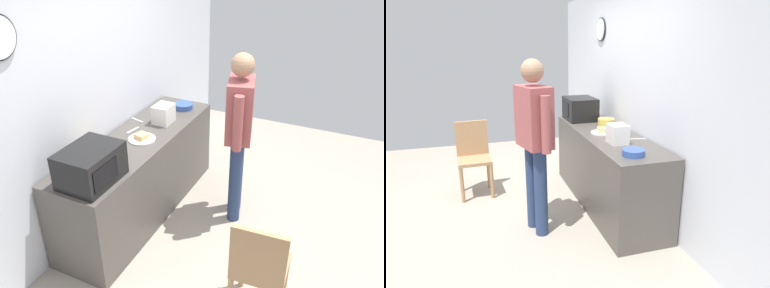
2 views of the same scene
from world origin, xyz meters
The scene contains 12 objects.
ground_plane centered at (0.00, 0.00, 0.00)m, with size 6.00×6.00×0.00m, color #9E9384.
back_wall centered at (0.00, 1.60, 1.30)m, with size 5.40×0.13×2.60m.
kitchen_counter centered at (0.15, 1.22, 0.44)m, with size 2.19×0.62×0.89m, color #4C4742.
microwave centered at (-0.66, 1.14, 1.04)m, with size 0.50×0.39×0.30m.
sandwich_plate centered at (0.13, 1.17, 0.90)m, with size 0.27×0.27×0.07m.
salad_bowl centered at (1.01, 1.14, 0.92)m, with size 0.21×0.21×0.06m, color #33519E.
cereal_bowl centered at (-0.23, 1.36, 0.93)m, with size 0.21×0.21×0.09m, color gold.
toaster centered at (0.58, 1.16, 0.99)m, with size 0.22×0.18×0.20m, color silver.
fork_utensil centered at (0.27, 1.36, 0.89)m, with size 0.17×0.02×0.01m, color silver.
spoon_utensil centered at (0.50, 1.45, 0.89)m, with size 0.17×0.02×0.01m, color silver.
person_standing centered at (0.53, 0.31, 1.03)m, with size 0.57×0.34×1.75m.
wooden_chair centered at (-0.63, -0.29, 0.52)m, with size 0.43×0.43×0.94m.
Camera 2 is at (3.73, -0.23, 1.88)m, focal length 31.99 mm.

